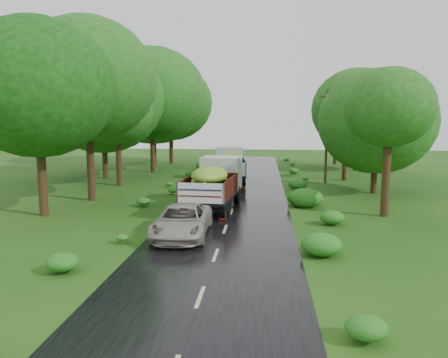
# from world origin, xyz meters

# --- Properties ---
(ground) EXTENTS (120.00, 120.00, 0.00)m
(ground) POSITION_xyz_m (0.00, 0.00, 0.00)
(ground) COLOR #12420E
(ground) RESTS_ON ground
(road) EXTENTS (6.50, 80.00, 0.02)m
(road) POSITION_xyz_m (0.00, 5.00, 0.01)
(road) COLOR black
(road) RESTS_ON ground
(road_lines) EXTENTS (0.12, 69.60, 0.00)m
(road_lines) POSITION_xyz_m (0.00, 6.00, 0.02)
(road_lines) COLOR #BFB78C
(road_lines) RESTS_ON road
(truck_near) EXTENTS (2.98, 6.99, 2.86)m
(truck_near) POSITION_xyz_m (-1.05, 8.89, 1.62)
(truck_near) COLOR black
(truck_near) RESTS_ON ground
(truck_far) EXTENTS (3.01, 6.94, 2.83)m
(truck_far) POSITION_xyz_m (-1.07, 19.50, 1.60)
(truck_far) COLOR black
(truck_far) RESTS_ON ground
(car) EXTENTS (2.43, 5.03, 1.38)m
(car) POSITION_xyz_m (-1.78, 2.55, 0.71)
(car) COLOR #A59C93
(car) RESTS_ON road
(utility_pole) EXTENTS (1.31, 0.33, 7.53)m
(utility_pole) POSITION_xyz_m (6.75, 19.72, 3.88)
(utility_pole) COLOR #382616
(utility_pole) RESTS_ON ground
(trees_left) EXTENTS (7.50, 33.02, 9.97)m
(trees_left) POSITION_xyz_m (-10.21, 22.74, 7.04)
(trees_left) COLOR black
(trees_left) RESTS_ON ground
(trees_right) EXTENTS (6.47, 30.93, 8.09)m
(trees_right) POSITION_xyz_m (9.89, 22.49, 5.47)
(trees_right) COLOR black
(trees_right) RESTS_ON ground
(shrubs) EXTENTS (11.90, 44.00, 0.70)m
(shrubs) POSITION_xyz_m (0.00, 14.00, 0.35)
(shrubs) COLOR #1B5C16
(shrubs) RESTS_ON ground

